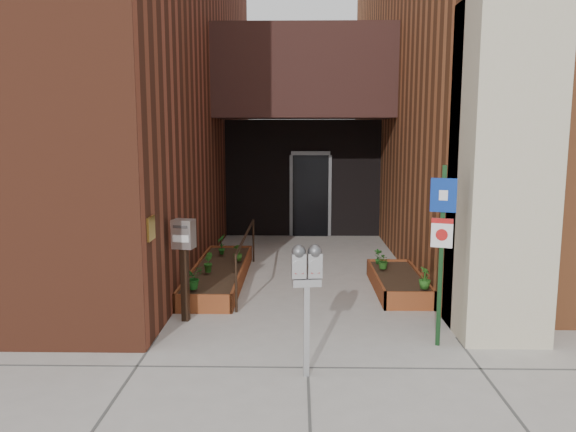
{
  "coord_description": "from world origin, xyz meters",
  "views": [
    {
      "loc": [
        -0.12,
        -7.18,
        2.74
      ],
      "look_at": [
        -0.28,
        1.8,
        1.36
      ],
      "focal_mm": 35.0,
      "sensor_mm": 36.0,
      "label": 1
    }
  ],
  "objects": [
    {
      "name": "sign_post",
      "position": [
        1.68,
        -0.28,
        1.42
      ],
      "size": [
        0.3,
        0.13,
        2.31
      ],
      "color": "black",
      "rests_on": "ground"
    },
    {
      "name": "shrub_right_c",
      "position": [
        1.39,
        2.53,
        0.45
      ],
      "size": [
        0.38,
        0.38,
        0.3
      ],
      "primitive_type": "imported",
      "rotation": [
        0.0,
        0.0,
        3.94
      ],
      "color": "#1F4E16",
      "rests_on": "planter_right"
    },
    {
      "name": "architecture",
      "position": [
        -0.18,
        6.89,
        4.98
      ],
      "size": [
        20.0,
        14.6,
        10.0
      ],
      "color": "brown",
      "rests_on": "ground"
    },
    {
      "name": "planter_right",
      "position": [
        1.6,
        2.2,
        0.13
      ],
      "size": [
        0.8,
        2.2,
        0.3
      ],
      "color": "brown",
      "rests_on": "ground"
    },
    {
      "name": "handrail",
      "position": [
        -1.05,
        2.65,
        0.75
      ],
      "size": [
        0.04,
        3.34,
        0.9
      ],
      "color": "black",
      "rests_on": "ground"
    },
    {
      "name": "payment_dropbox",
      "position": [
        -1.74,
        0.6,
        1.07
      ],
      "size": [
        0.33,
        0.28,
        1.49
      ],
      "color": "black",
      "rests_on": "ground"
    },
    {
      "name": "shrub_right_b",
      "position": [
        1.35,
        2.92,
        0.45
      ],
      "size": [
        0.2,
        0.2,
        0.29
      ],
      "primitive_type": "imported",
      "rotation": [
        0.0,
        0.0,
        2.74
      ],
      "color": "#1D5E1B",
      "rests_on": "planter_right"
    },
    {
      "name": "shrub_right_a",
      "position": [
        1.85,
        1.3,
        0.47
      ],
      "size": [
        0.25,
        0.25,
        0.34
      ],
      "primitive_type": "imported",
      "rotation": [
        0.0,
        0.0,
        1.15
      ],
      "color": "#265E1B",
      "rests_on": "planter_right"
    },
    {
      "name": "ground",
      "position": [
        0.0,
        0.0,
        0.0
      ],
      "size": [
        80.0,
        80.0,
        0.0
      ],
      "primitive_type": "plane",
      "color": "#9E9991",
      "rests_on": "ground"
    },
    {
      "name": "shrub_left_d",
      "position": [
        -1.63,
        3.66,
        0.5
      ],
      "size": [
        0.26,
        0.26,
        0.4
      ],
      "primitive_type": "imported",
      "rotation": [
        0.0,
        0.0,
        4.96
      ],
      "color": "#1A5A19",
      "rests_on": "planter_left"
    },
    {
      "name": "parking_meter",
      "position": [
        -0.02,
        -1.21,
        1.17
      ],
      "size": [
        0.35,
        0.18,
        1.51
      ],
      "color": "#ADADAF",
      "rests_on": "ground"
    },
    {
      "name": "planter_left",
      "position": [
        -1.55,
        2.7,
        0.13
      ],
      "size": [
        0.9,
        3.6,
        0.3
      ],
      "color": "brown",
      "rests_on": "ground"
    },
    {
      "name": "shrub_left_a",
      "position": [
        -1.74,
        1.22,
        0.48
      ],
      "size": [
        0.46,
        0.46,
        0.36
      ],
      "primitive_type": "imported",
      "rotation": [
        0.0,
        0.0,
        0.86
      ],
      "color": "#195A1A",
      "rests_on": "planter_left"
    },
    {
      "name": "shrub_left_c",
      "position": [
        -1.25,
        3.11,
        0.46
      ],
      "size": [
        0.24,
        0.24,
        0.32
      ],
      "primitive_type": "imported",
      "rotation": [
        0.0,
        0.0,
        3.67
      ],
      "color": "#275618",
      "rests_on": "planter_left"
    },
    {
      "name": "shrub_left_b",
      "position": [
        -1.68,
        2.26,
        0.47
      ],
      "size": [
        0.24,
        0.24,
        0.34
      ],
      "primitive_type": "imported",
      "rotation": [
        0.0,
        0.0,
        1.88
      ],
      "color": "#25611B",
      "rests_on": "planter_left"
    }
  ]
}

